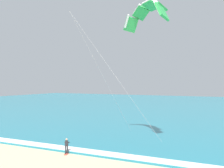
{
  "coord_description": "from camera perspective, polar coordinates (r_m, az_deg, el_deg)",
  "views": [
    {
      "loc": [
        13.52,
        -13.48,
        7.93
      ],
      "look_at": [
        -0.46,
        14.88,
        7.62
      ],
      "focal_mm": 43.14,
      "sensor_mm": 36.0,
      "label": 1
    }
  ],
  "objects": [
    {
      "name": "surfboard",
      "position": [
        30.79,
        -9.6,
        -14.32
      ],
      "size": [
        0.91,
        1.47,
        0.09
      ],
      "color": "#E04C38",
      "rests_on": "ground"
    },
    {
      "name": "kitesurfer",
      "position": [
        30.58,
        -9.6,
        -12.66
      ],
      "size": [
        0.64,
        0.64,
        1.69
      ],
      "color": "#232328",
      "rests_on": "ground"
    },
    {
      "name": "sea",
      "position": [
        85.8,
        17.11,
        -4.7
      ],
      "size": [
        200.0,
        120.0,
        0.2
      ],
      "primitive_type": "cube",
      "color": "teal",
      "rests_on": "ground"
    },
    {
      "name": "kite_primary",
      "position": [
        34.81,
        7.48,
        14.89
      ],
      "size": [
        9.85,
        10.43,
        16.75
      ],
      "color": "green"
    },
    {
      "name": "surf_foam",
      "position": [
        29.76,
        -1.82,
        -14.45
      ],
      "size": [
        200.0,
        1.7,
        0.04
      ],
      "primitive_type": "cube",
      "color": "white",
      "rests_on": "sea"
    }
  ]
}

